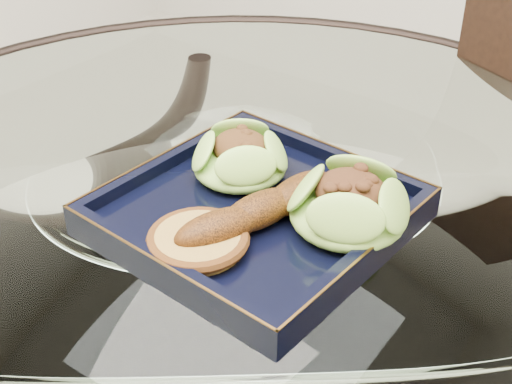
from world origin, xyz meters
The scene contains 7 objects.
dining_table centered at (0.00, 0.00, 0.60)m, with size 1.13×1.13×0.77m.
dining_chair centered at (0.18, 0.35, 0.51)m, with size 0.52×0.52×0.91m.
navy_plate centered at (0.05, -0.03, 0.77)m, with size 0.27×0.27×0.02m, color black.
lettuce_wrap_left centered at (0.00, 0.01, 0.80)m, with size 0.10×0.10×0.04m, color #6FAB31.
lettuce_wrap_right centered at (0.14, 0.00, 0.80)m, with size 0.11×0.11×0.04m, color #69A22F.
roasted_plantain centered at (0.07, -0.05, 0.80)m, with size 0.18×0.04×0.03m, color #5C2C09.
crumb_patty centered at (0.04, -0.12, 0.79)m, with size 0.08×0.08×0.02m, color #A47C36.
Camera 1 is at (0.39, -0.51, 1.19)m, focal length 50.00 mm.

